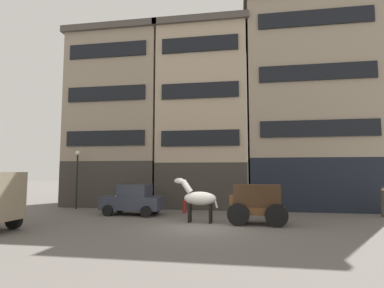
{
  "coord_description": "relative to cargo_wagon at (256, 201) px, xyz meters",
  "views": [
    {
      "loc": [
        1.95,
        -14.62,
        2.66
      ],
      "look_at": [
        -0.72,
        1.84,
        4.16
      ],
      "focal_mm": 28.33,
      "sensor_mm": 36.0,
      "label": 1
    }
  ],
  "objects": [
    {
      "name": "ground_plane",
      "position": [
        -2.66,
        -1.17,
        -1.15
      ],
      "size": [
        120.0,
        120.0,
        0.0
      ],
      "primitive_type": "plane",
      "color": "#605B56"
    },
    {
      "name": "building_far_left",
      "position": [
        -10.53,
        8.03,
        5.84
      ],
      "size": [
        7.67,
        6.68,
        13.88
      ],
      "color": "#38332D",
      "rests_on": "ground_plane"
    },
    {
      "name": "building_center_left",
      "position": [
        -3.53,
        8.03,
        5.84
      ],
      "size": [
        7.02,
        6.68,
        13.89
      ],
      "color": "#38332D",
      "rests_on": "ground_plane"
    },
    {
      "name": "building_center_right",
      "position": [
        4.34,
        8.04,
        6.59
      ],
      "size": [
        9.42,
        6.68,
        15.4
      ],
      "color": "black",
      "rests_on": "ground_plane"
    },
    {
      "name": "cargo_wagon",
      "position": [
        0.0,
        0.0,
        0.0
      ],
      "size": [
        2.98,
        1.66,
        1.98
      ],
      "color": "brown",
      "rests_on": "ground_plane"
    },
    {
      "name": "draft_horse",
      "position": [
        -2.95,
        0.0,
        0.12
      ],
      "size": [
        2.35,
        0.69,
        2.3
      ],
      "color": "beige",
      "rests_on": "ground_plane"
    },
    {
      "name": "sedan_dark",
      "position": [
        -7.31,
        2.19,
        -0.23
      ],
      "size": [
        3.77,
        2.01,
        1.83
      ],
      "color": "#333847",
      "rests_on": "ground_plane"
    },
    {
      "name": "pedestrian_officer",
      "position": [
        7.49,
        3.68,
        -0.17
      ],
      "size": [
        0.4,
        0.4,
        1.79
      ],
      "color": "#38332D",
      "rests_on": "ground_plane"
    },
    {
      "name": "streetlamp_curbside",
      "position": [
        -12.27,
        4.26,
        1.52
      ],
      "size": [
        0.32,
        0.32,
        4.12
      ],
      "color": "black",
      "rests_on": "ground_plane"
    },
    {
      "name": "fire_hydrant_curbside",
      "position": [
        -4.32,
        3.45,
        -0.72
      ],
      "size": [
        0.24,
        0.24,
        0.83
      ],
      "color": "maroon",
      "rests_on": "ground_plane"
    }
  ]
}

